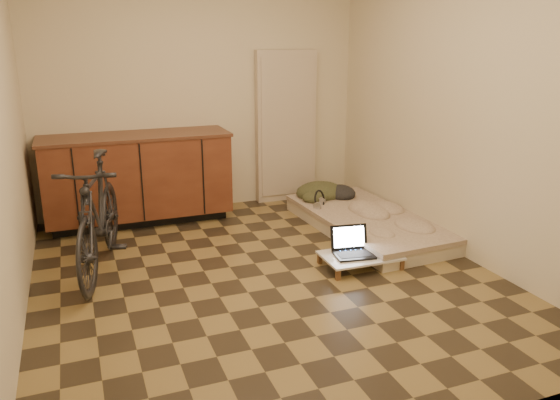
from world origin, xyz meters
name	(u,v)px	position (x,y,z in m)	size (l,w,h in m)	color
room_shell	(263,113)	(0.00, 0.00, 1.30)	(3.50, 4.00, 2.60)	olive
cabinets	(138,178)	(-0.75, 1.70, 0.47)	(1.84, 0.62, 0.91)	black
appliance_panel	(286,127)	(0.95, 1.94, 0.85)	(0.70, 0.10, 1.70)	beige
bicycle	(98,209)	(-1.20, 0.57, 0.52)	(0.48, 1.62, 1.05)	black
futon	(367,222)	(1.30, 0.64, 0.08)	(0.99, 1.93, 0.16)	beige
clothing_pile	(326,186)	(1.20, 1.38, 0.27)	(0.56, 0.47, 0.22)	#363921
headphones	(320,199)	(0.98, 1.06, 0.24)	(0.23, 0.21, 0.15)	black
lap_desk	(360,256)	(0.80, -0.12, 0.09)	(0.64, 0.42, 0.11)	brown
laptop	(352,248)	(0.74, -0.08, 0.15)	(0.35, 0.33, 0.22)	black
mouse	(389,251)	(1.05, -0.17, 0.12)	(0.06, 0.09, 0.03)	white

